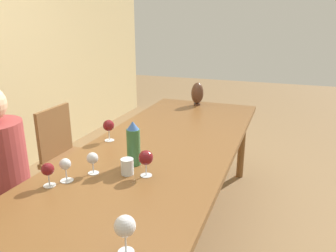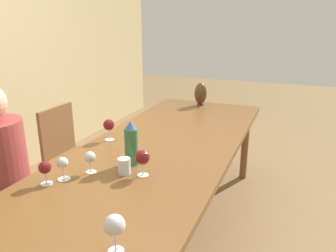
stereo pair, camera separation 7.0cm
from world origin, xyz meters
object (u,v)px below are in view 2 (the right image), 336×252
(vase, at_px, (201,94))
(wine_glass_4, at_px, (143,158))
(wine_glass_3, at_px, (109,125))
(wine_glass_1, at_px, (90,158))
(wine_glass_2, at_px, (114,226))
(wine_glass_5, at_px, (63,164))
(chair_far, at_px, (72,154))
(water_tumbler, at_px, (124,166))
(wine_glass_0, at_px, (45,168))
(person_near, at_px, (1,175))
(water_bottle, at_px, (131,143))

(vase, bearing_deg, wine_glass_4, -174.39)
(wine_glass_3, bearing_deg, vase, -14.47)
(wine_glass_4, bearing_deg, wine_glass_1, 104.33)
(wine_glass_2, distance_m, wine_glass_5, 0.69)
(wine_glass_1, xyz_separation_m, chair_far, (0.67, 0.68, -0.34))
(water_tumbler, xyz_separation_m, wine_glass_3, (0.44, 0.37, 0.06))
(wine_glass_1, bearing_deg, water_tumbler, -72.62)
(water_tumbler, relative_size, wine_glass_1, 0.73)
(wine_glass_0, height_order, person_near, person_near)
(water_tumbler, xyz_separation_m, wine_glass_0, (-0.26, 0.32, 0.04))
(wine_glass_3, bearing_deg, wine_glass_2, -147.24)
(vase, height_order, wine_glass_2, vase)
(wine_glass_2, distance_m, chair_far, 1.70)
(vase, distance_m, wine_glass_1, 1.71)
(water_bottle, bearing_deg, wine_glass_5, 142.09)
(wine_glass_1, bearing_deg, vase, -4.36)
(water_bottle, distance_m, wine_glass_1, 0.25)
(wine_glass_3, xyz_separation_m, person_near, (-0.59, 0.42, -0.20))
(vase, bearing_deg, person_near, 157.98)
(water_bottle, bearing_deg, wine_glass_1, 139.06)
(wine_glass_0, bearing_deg, wine_glass_5, -33.02)
(person_near, bearing_deg, wine_glass_4, -79.19)
(wine_glass_0, xyz_separation_m, chair_far, (0.88, 0.54, -0.35))
(chair_far, bearing_deg, person_near, -174.01)
(water_tumbler, distance_m, vase, 1.65)
(vase, distance_m, person_near, 1.95)
(water_bottle, relative_size, wine_glass_3, 1.75)
(wine_glass_3, bearing_deg, chair_far, 69.99)
(vase, distance_m, wine_glass_0, 1.92)
(wine_glass_0, xyz_separation_m, wine_glass_4, (0.28, -0.42, 0.02))
(wine_glass_1, height_order, wine_glass_3, wine_glass_3)
(vase, distance_m, wine_glass_5, 1.84)
(vase, distance_m, wine_glass_3, 1.25)
(water_tumbler, height_order, wine_glass_3, wine_glass_3)
(water_bottle, relative_size, wine_glass_2, 1.74)
(wine_glass_0, height_order, wine_glass_3, wine_glass_3)
(wine_glass_5, bearing_deg, vase, -6.64)
(wine_glass_4, height_order, wine_glass_5, wine_glass_4)
(vase, bearing_deg, wine_glass_2, -171.21)
(vase, relative_size, person_near, 0.19)
(wine_glass_1, distance_m, wine_glass_4, 0.30)
(wine_glass_0, height_order, wine_glass_4, wine_glass_4)
(water_bottle, bearing_deg, vase, 1.20)
(chair_far, bearing_deg, wine_glass_5, -143.45)
(wine_glass_2, height_order, chair_far, wine_glass_2)
(vase, relative_size, wine_glass_2, 1.49)
(water_bottle, height_order, wine_glass_2, water_bottle)
(wine_glass_4, relative_size, wine_glass_5, 1.16)
(wine_glass_2, bearing_deg, water_tumbler, 26.51)
(wine_glass_3, xyz_separation_m, chair_far, (0.18, 0.50, -0.37))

